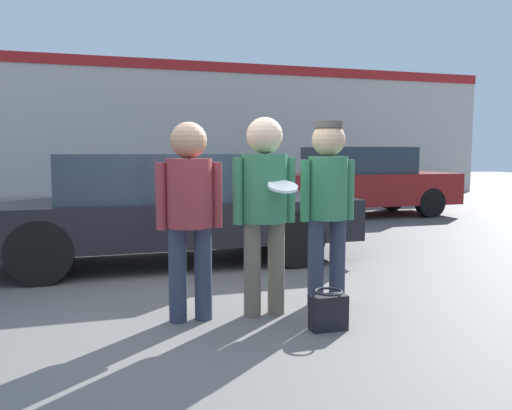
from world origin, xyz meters
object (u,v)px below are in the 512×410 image
Objects in this scene: parked_car_near at (166,207)px; shrub at (239,179)px; person_middle_with_frisbee at (265,197)px; person_left at (189,203)px; parked_car_far at (360,182)px; handbag at (328,311)px; person_right at (328,195)px.

parked_car_near is 8.76m from shrub.
person_left is at bearing 176.47° from person_middle_with_frisbee.
parked_car_near is 1.13× the size of parked_car_far.
person_middle_with_frisbee is 0.36× the size of parked_car_near.
parked_car_far is at bearing 37.56° from parked_car_near.
person_left is 0.40× the size of parked_car_far.
person_middle_with_frisbee is at bearing -124.52° from parked_car_far.
parked_car_far is at bearing 59.95° from handbag.
parked_car_far is 7.76m from handbag.
parked_car_near is at bearing -142.44° from parked_car_far.
person_right is (0.65, 0.11, -0.01)m from person_middle_with_frisbee.
shrub is at bearing 76.54° from person_middle_with_frisbee.
person_left reaches higher than shrub.
parked_car_near is 6.10m from parked_car_far.
person_middle_with_frisbee reaches higher than handbag.
person_left is 0.97× the size of person_middle_with_frisbee.
person_right is 0.36× the size of parked_car_near.
parked_car_near is at bearing -110.90° from shrub.
shrub is 11.39m from handbag.
person_left is 5.17× the size of handbag.
handbag is at bearing -72.23° from parked_car_near.
parked_car_far is at bearing 59.29° from person_right.
shrub is at bearing 73.23° from person_left.
parked_car_near is (0.08, 2.44, -0.29)m from person_left.
person_left is at bearing -91.77° from parked_car_near.
person_middle_with_frisbee is 5.33× the size of handbag.
shrub is (2.55, 10.66, -0.40)m from person_middle_with_frisbee.
person_right is 2.68m from parked_car_near.
handbag is at bearing -120.05° from parked_car_far.
person_middle_with_frisbee is 0.41× the size of parked_car_far.
person_middle_with_frisbee is at bearing -76.96° from parked_car_near.
person_right is at bearing -100.24° from shrub.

